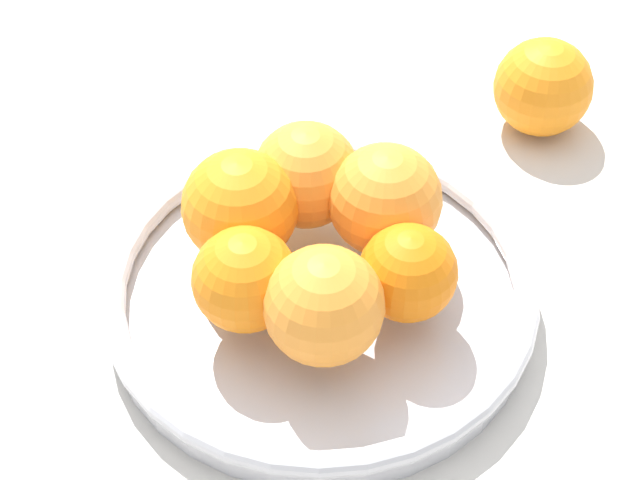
% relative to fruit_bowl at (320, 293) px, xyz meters
% --- Properties ---
extents(ground_plane, '(4.00, 4.00, 0.00)m').
position_rel_fruit_bowl_xyz_m(ground_plane, '(0.00, 0.00, -0.02)').
color(ground_plane, beige).
extents(fruit_bowl, '(0.30, 0.30, 0.03)m').
position_rel_fruit_bowl_xyz_m(fruit_bowl, '(0.00, 0.00, 0.00)').
color(fruit_bowl, silver).
rests_on(fruit_bowl, ground_plane).
extents(orange_pile, '(0.18, 0.19, 0.08)m').
position_rel_fruit_bowl_xyz_m(orange_pile, '(0.00, -0.01, 0.05)').
color(orange_pile, orange).
rests_on(orange_pile, fruit_bowl).
extents(stray_orange, '(0.08, 0.08, 0.08)m').
position_rel_fruit_bowl_xyz_m(stray_orange, '(-0.24, -0.11, 0.02)').
color(stray_orange, orange).
rests_on(stray_orange, ground_plane).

